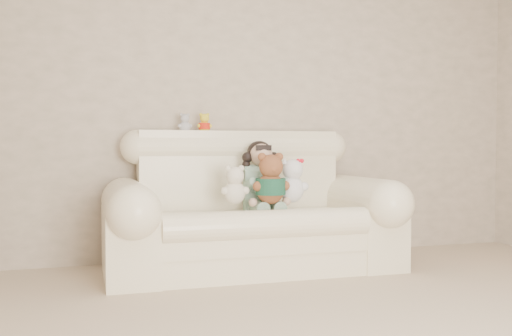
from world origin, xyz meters
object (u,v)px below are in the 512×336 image
Objects in this scene: brown_teddy at (271,174)px; cream_teddy at (235,181)px; seated_child at (261,175)px; sofa at (252,200)px; white_cat at (292,176)px.

brown_teddy is 0.26m from cream_teddy.
cream_teddy is (-0.26, -0.20, -0.03)m from seated_child.
sofa is 6.56× the size of cream_teddy.
seated_child is at bearing 79.39° from brown_teddy.
sofa reaches higher than seated_child.
white_cat is at bearing -18.74° from sofa.
cream_teddy is at bearing 162.65° from brown_teddy.
seated_child is at bearing 115.31° from white_cat.
white_cat is 0.44m from cream_teddy.
brown_teddy is (0.09, -0.16, 0.20)m from sofa.
sofa is 4.96× the size of brown_teddy.
white_cat is (0.19, 0.06, -0.02)m from brown_teddy.
white_cat is (0.18, -0.17, 0.00)m from seated_child.
brown_teddy reaches higher than white_cat.
seated_child reaches higher than white_cat.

